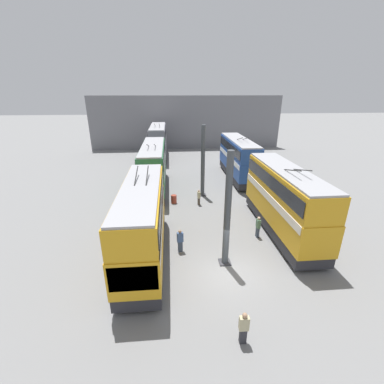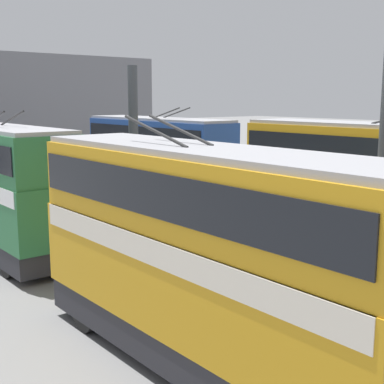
{
  "view_description": "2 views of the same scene",
  "coord_description": "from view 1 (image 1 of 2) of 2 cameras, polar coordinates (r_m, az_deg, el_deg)",
  "views": [
    {
      "loc": [
        -12.55,
        3.3,
        10.32
      ],
      "look_at": [
        9.64,
        1.38,
        1.61
      ],
      "focal_mm": 24.0,
      "sensor_mm": 36.0,
      "label": 1
    },
    {
      "loc": [
        -6.32,
        12.44,
        6.04
      ],
      "look_at": [
        10.25,
        -1.16,
        2.25
      ],
      "focal_mm": 50.0,
      "sensor_mm": 36.0,
      "label": 2
    }
  ],
  "objects": [
    {
      "name": "support_column_near",
      "position": [
        15.52,
        7.88,
        -4.69
      ],
      "size": [
        0.74,
        0.74,
        7.36
      ],
      "color": "#42474C",
      "rests_on": "ground_plane"
    },
    {
      "name": "person_aisle_foreground",
      "position": [
        12.65,
        11.42,
        -27.4
      ],
      "size": [
        0.25,
        0.42,
        1.68
      ],
      "rotation": [
        0.0,
        0.0,
        3.12
      ],
      "color": "#2D2D33",
      "rests_on": "ground_plane"
    },
    {
      "name": "person_by_right_row",
      "position": [
        17.81,
        -2.65,
        -10.64
      ],
      "size": [
        0.31,
        0.45,
        1.68
      ],
      "rotation": [
        0.0,
        0.0,
        3.31
      ],
      "color": "#384251",
      "rests_on": "ground_plane"
    },
    {
      "name": "bus_right_mid",
      "position": [
        28.67,
        -8.57,
        6.0
      ],
      "size": [
        11.12,
        2.54,
        5.59
      ],
      "color": "black",
      "rests_on": "ground_plane"
    },
    {
      "name": "bus_left_near",
      "position": [
        20.59,
        19.76,
        -1.02
      ],
      "size": [
        10.62,
        2.54,
        5.74
      ],
      "color": "black",
      "rests_on": "ground_plane"
    },
    {
      "name": "support_column_far",
      "position": [
        26.37,
        2.43,
        6.49
      ],
      "size": [
        0.74,
        0.74,
        7.36
      ],
      "color": "#42474C",
      "rests_on": "ground_plane"
    },
    {
      "name": "person_by_left_row",
      "position": [
        20.07,
        14.47,
        -7.4
      ],
      "size": [
        0.42,
        0.25,
        1.69
      ],
      "rotation": [
        0.0,
        0.0,
        4.73
      ],
      "color": "#384251",
      "rests_on": "ground_plane"
    },
    {
      "name": "bus_left_far",
      "position": [
        32.86,
        10.23,
        7.83
      ],
      "size": [
        11.04,
        2.54,
        5.55
      ],
      "color": "black",
      "rests_on": "ground_plane"
    },
    {
      "name": "bus_right_far",
      "position": [
        42.85,
        -7.53,
        11.35
      ],
      "size": [
        10.72,
        2.54,
        5.9
      ],
      "color": "black",
      "rests_on": "ground_plane"
    },
    {
      "name": "oil_drum",
      "position": [
        25.46,
        -4.06,
        -1.59
      ],
      "size": [
        0.58,
        0.58,
        0.82
      ],
      "color": "#933828",
      "rests_on": "ground_plane"
    },
    {
      "name": "depot_back_wall",
      "position": [
        50.1,
        -1.18,
        15.11
      ],
      "size": [
        0.5,
        36.0,
        9.72
      ],
      "color": "slate",
      "rests_on": "ground_plane"
    },
    {
      "name": "bus_right_near",
      "position": [
        16.57,
        -10.94,
        -5.78
      ],
      "size": [
        10.15,
        2.54,
        5.64
      ],
      "color": "black",
      "rests_on": "ground_plane"
    },
    {
      "name": "person_aisle_midway",
      "position": [
        24.89,
        1.53,
        -1.11
      ],
      "size": [
        0.44,
        0.27,
        1.54
      ],
      "rotation": [
        0.0,
        0.0,
        1.64
      ],
      "color": "#473D33",
      "rests_on": "ground_plane"
    },
    {
      "name": "ground_plane",
      "position": [
        16.58,
        8.03,
        -17.38
      ],
      "size": [
        240.0,
        240.0,
        0.0
      ],
      "primitive_type": "plane",
      "color": "slate"
    }
  ]
}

